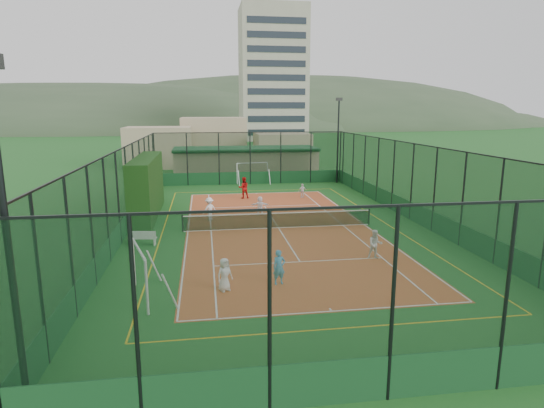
{
  "coord_description": "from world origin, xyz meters",
  "views": [
    {
      "loc": [
        -4.39,
        -26.66,
        7.17
      ],
      "look_at": [
        -0.17,
        1.54,
        1.2
      ],
      "focal_mm": 30.0,
      "sensor_mm": 36.0,
      "label": 1
    }
  ],
  "objects_px": {
    "clubhouse": "(246,162)",
    "child_far_back": "(260,206)",
    "futsal_goal_far": "(252,173)",
    "child_near_mid": "(279,267)",
    "floodlight_sw": "(9,254)",
    "floodlight_ne": "(338,141)",
    "child_far_left": "(209,209)",
    "apartment_tower": "(273,75)",
    "child_near_right": "(375,244)",
    "futsal_goal_near": "(140,274)",
    "child_near_left": "(225,275)",
    "coach": "(244,188)",
    "child_far_right": "(302,191)",
    "white_bench": "(142,238)"
  },
  "relations": [
    {
      "from": "clubhouse",
      "to": "child_far_back",
      "type": "height_order",
      "value": "clubhouse"
    },
    {
      "from": "futsal_goal_far",
      "to": "child_near_mid",
      "type": "xyz_separation_m",
      "value": [
        -1.67,
        -26.21,
        -0.27
      ]
    },
    {
      "from": "floodlight_sw",
      "to": "floodlight_ne",
      "type": "relative_size",
      "value": 1.0
    },
    {
      "from": "floodlight_ne",
      "to": "child_far_left",
      "type": "xyz_separation_m",
      "value": [
        -12.75,
        -14.01,
        -3.35
      ]
    },
    {
      "from": "apartment_tower",
      "to": "child_near_right",
      "type": "xyz_separation_m",
      "value": [
        -8.29,
        -88.43,
        -14.27
      ]
    },
    {
      "from": "futsal_goal_near",
      "to": "child_near_left",
      "type": "bearing_deg",
      "value": -100.91
    },
    {
      "from": "child_near_right",
      "to": "floodlight_ne",
      "type": "bearing_deg",
      "value": 87.62
    },
    {
      "from": "futsal_goal_near",
      "to": "coach",
      "type": "bearing_deg",
      "value": -32.68
    },
    {
      "from": "floodlight_ne",
      "to": "child_far_back",
      "type": "relative_size",
      "value": 6.26
    },
    {
      "from": "child_near_right",
      "to": "child_far_back",
      "type": "height_order",
      "value": "child_near_right"
    },
    {
      "from": "child_near_left",
      "to": "child_far_back",
      "type": "bearing_deg",
      "value": 48.06
    },
    {
      "from": "apartment_tower",
      "to": "futsal_goal_far",
      "type": "xyz_separation_m",
      "value": [
        -11.78,
        -64.79,
        -13.98
      ]
    },
    {
      "from": "futsal_goal_near",
      "to": "futsal_goal_far",
      "type": "height_order",
      "value": "same"
    },
    {
      "from": "floodlight_sw",
      "to": "child_near_right",
      "type": "relative_size",
      "value": 5.74
    },
    {
      "from": "floodlight_sw",
      "to": "child_far_right",
      "type": "bearing_deg",
      "value": 64.96
    },
    {
      "from": "floodlight_sw",
      "to": "child_near_mid",
      "type": "bearing_deg",
      "value": 46.73
    },
    {
      "from": "apartment_tower",
      "to": "futsal_goal_near",
      "type": "bearing_deg",
      "value": -101.68
    },
    {
      "from": "child_far_left",
      "to": "child_far_right",
      "type": "xyz_separation_m",
      "value": [
        7.69,
        6.8,
        -0.19
      ]
    },
    {
      "from": "child_near_mid",
      "to": "coach",
      "type": "height_order",
      "value": "coach"
    },
    {
      "from": "clubhouse",
      "to": "child_near_right",
      "type": "relative_size",
      "value": 10.57
    },
    {
      "from": "child_near_right",
      "to": "clubhouse",
      "type": "bearing_deg",
      "value": 107.04
    },
    {
      "from": "apartment_tower",
      "to": "floodlight_sw",
      "type": "bearing_deg",
      "value": -101.8
    },
    {
      "from": "futsal_goal_far",
      "to": "child_near_right",
      "type": "relative_size",
      "value": 2.19
    },
    {
      "from": "white_bench",
      "to": "child_far_left",
      "type": "distance_m",
      "value": 6.22
    },
    {
      "from": "child_far_left",
      "to": "futsal_goal_near",
      "type": "bearing_deg",
      "value": 46.25
    },
    {
      "from": "clubhouse",
      "to": "child_near_mid",
      "type": "distance_m",
      "value": 31.05
    },
    {
      "from": "floodlight_ne",
      "to": "white_bench",
      "type": "xyz_separation_m",
      "value": [
        -16.4,
        -19.03,
        -3.71
      ]
    },
    {
      "from": "child_near_right",
      "to": "coach",
      "type": "xyz_separation_m",
      "value": [
        -4.99,
        16.24,
        0.16
      ]
    },
    {
      "from": "floodlight_sw",
      "to": "child_near_mid",
      "type": "height_order",
      "value": "floodlight_sw"
    },
    {
      "from": "child_far_right",
      "to": "floodlight_sw",
      "type": "bearing_deg",
      "value": 52.47
    },
    {
      "from": "floodlight_sw",
      "to": "apartment_tower",
      "type": "xyz_separation_m",
      "value": [
        20.6,
        98.6,
        10.88
      ]
    },
    {
      "from": "apartment_tower",
      "to": "child_far_right",
      "type": "distance_m",
      "value": 74.51
    },
    {
      "from": "white_bench",
      "to": "futsal_goal_near",
      "type": "relative_size",
      "value": 0.47
    },
    {
      "from": "floodlight_ne",
      "to": "apartment_tower",
      "type": "height_order",
      "value": "apartment_tower"
    },
    {
      "from": "futsal_goal_far",
      "to": "child_far_right",
      "type": "bearing_deg",
      "value": -74.32
    },
    {
      "from": "child_far_right",
      "to": "floodlight_ne",
      "type": "bearing_deg",
      "value": -137.55
    },
    {
      "from": "floodlight_ne",
      "to": "futsal_goal_near",
      "type": "relative_size",
      "value": 2.62
    },
    {
      "from": "child_far_back",
      "to": "child_far_left",
      "type": "bearing_deg",
      "value": 20.21
    },
    {
      "from": "futsal_goal_near",
      "to": "futsal_goal_far",
      "type": "relative_size",
      "value": 1.0
    },
    {
      "from": "floodlight_sw",
      "to": "white_bench",
      "type": "xyz_separation_m",
      "value": [
        0.8,
        14.17,
        -3.71
      ]
    },
    {
      "from": "futsal_goal_near",
      "to": "child_far_left",
      "type": "distance_m",
      "value": 12.61
    },
    {
      "from": "futsal_goal_near",
      "to": "child_far_back",
      "type": "bearing_deg",
      "value": -41.64
    },
    {
      "from": "white_bench",
      "to": "child_near_right",
      "type": "relative_size",
      "value": 1.03
    },
    {
      "from": "child_far_back",
      "to": "coach",
      "type": "bearing_deg",
      "value": -80.76
    },
    {
      "from": "floodlight_sw",
      "to": "futsal_goal_far",
      "type": "distance_m",
      "value": 35.08
    },
    {
      "from": "coach",
      "to": "futsal_goal_near",
      "type": "bearing_deg",
      "value": 68.24
    },
    {
      "from": "floodlight_ne",
      "to": "clubhouse",
      "type": "xyz_separation_m",
      "value": [
        -8.6,
        5.4,
        -2.55
      ]
    },
    {
      "from": "clubhouse",
      "to": "futsal_goal_near",
      "type": "relative_size",
      "value": 4.83
    },
    {
      "from": "clubhouse",
      "to": "apartment_tower",
      "type": "height_order",
      "value": "apartment_tower"
    },
    {
      "from": "futsal_goal_far",
      "to": "child_far_left",
      "type": "relative_size",
      "value": 2.06
    }
  ]
}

